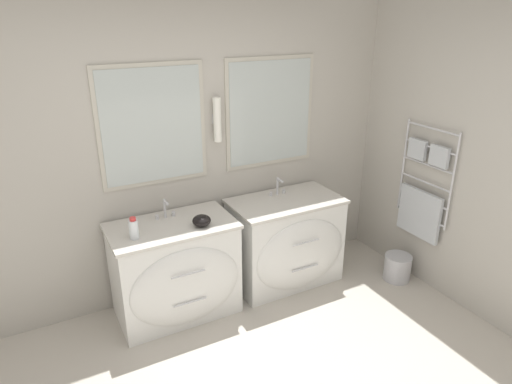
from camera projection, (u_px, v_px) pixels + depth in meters
The scene contains 9 objects.
wall_back at pixel (180, 153), 3.87m from camera, with size 5.67×0.15×2.60m.
wall_right at pixel (449, 154), 3.91m from camera, with size 0.13×3.81×2.60m.
vanity_left at pixel (176, 270), 3.79m from camera, with size 1.02×0.65×0.83m.
vanity_right at pixel (287, 241), 4.27m from camera, with size 1.02×0.65×0.83m.
faucet_left at pixel (165, 209), 3.76m from camera, with size 0.17×0.11×0.17m.
faucet_right at pixel (278, 187), 4.23m from camera, with size 0.17×0.11×0.17m.
toiletry_bottle at pixel (134, 229), 3.42m from camera, with size 0.07×0.07×0.17m.
amenity_bowl at pixel (202, 220), 3.64m from camera, with size 0.15×0.15×0.09m.
waste_bin at pixel (397, 267), 4.41m from camera, with size 0.26×0.26×0.25m.
Camera 1 is at (-1.17, -1.68, 2.45)m, focal length 32.00 mm.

